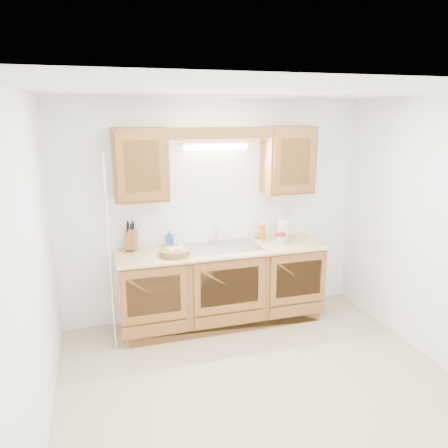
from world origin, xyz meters
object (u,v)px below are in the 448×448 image
object	(u,v)px
knife_block	(131,239)
paper_towel	(283,230)
apple_bowl	(280,238)
fruit_basket	(175,251)

from	to	relation	value
knife_block	paper_towel	world-z (taller)	knife_block
apple_bowl	paper_towel	bearing A→B (deg)	44.71
fruit_basket	paper_towel	world-z (taller)	paper_towel
fruit_basket	knife_block	distance (m)	0.53
knife_block	paper_towel	bearing A→B (deg)	15.47
fruit_basket	apple_bowl	world-z (taller)	apple_bowl
fruit_basket	apple_bowl	distance (m)	1.25
paper_towel	apple_bowl	bearing A→B (deg)	-135.29
fruit_basket	knife_block	world-z (taller)	knife_block
fruit_basket	apple_bowl	bearing A→B (deg)	5.63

